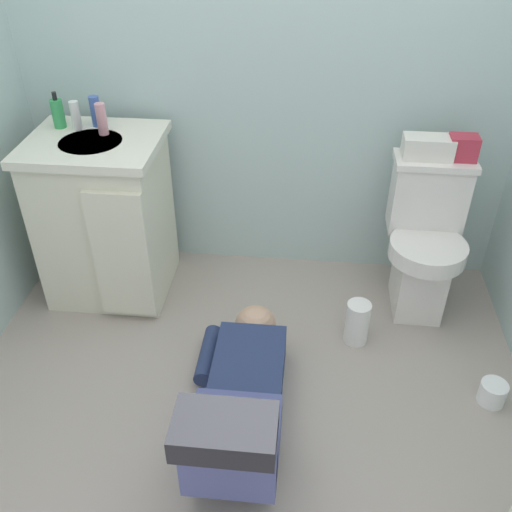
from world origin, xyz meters
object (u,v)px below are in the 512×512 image
(vanity_cabinet, at_px, (106,217))
(bottle_white, at_px, (76,116))
(paper_towel_roll, at_px, (357,323))
(bottle_blue, at_px, (96,111))
(bottle_pink, at_px, (102,119))
(toilet, at_px, (424,240))
(soap_dispenser, at_px, (58,113))
(person_plumber, at_px, (240,402))
(tissue_box, at_px, (428,147))
(faucet, at_px, (100,117))
(toiletry_bag, at_px, (463,148))
(toilet_paper_roll, at_px, (492,393))

(vanity_cabinet, xyz_separation_m, bottle_white, (-0.10, 0.11, 0.47))
(paper_towel_roll, bearing_deg, bottle_blue, 160.33)
(bottle_white, xyz_separation_m, bottle_pink, (0.14, -0.04, 0.00))
(toilet, distance_m, soap_dispenser, 1.80)
(person_plumber, distance_m, tissue_box, 1.37)
(faucet, xyz_separation_m, person_plumber, (0.76, -1.00, -0.69))
(toilet, xyz_separation_m, soap_dispenser, (-1.72, 0.10, 0.52))
(faucet, xyz_separation_m, bottle_blue, (-0.02, 0.01, 0.02))
(toilet, relative_size, soap_dispenser, 4.52)
(faucet, distance_m, tissue_box, 1.49)
(bottle_pink, xyz_separation_m, paper_towel_roll, (1.20, -0.36, -0.78))
(vanity_cabinet, height_order, person_plumber, vanity_cabinet)
(toiletry_bag, height_order, bottle_blue, bottle_blue)
(tissue_box, height_order, toilet_paper_roll, tissue_box)
(bottle_pink, bearing_deg, paper_towel_roll, -16.71)
(bottle_blue, distance_m, toilet_paper_roll, 2.12)
(vanity_cabinet, bearing_deg, person_plumber, -48.38)
(toilet, bearing_deg, person_plumber, -130.90)
(paper_towel_roll, bearing_deg, soap_dispenser, 163.72)
(faucet, height_order, soap_dispenser, soap_dispenser)
(vanity_cabinet, xyz_separation_m, paper_towel_roll, (1.23, -0.29, -0.31))
(toiletry_bag, bearing_deg, soap_dispenser, 179.84)
(toilet, distance_m, toilet_paper_roll, 0.75)
(soap_dispenser, xyz_separation_m, bottle_white, (0.09, -0.02, -0.00))
(tissue_box, xyz_separation_m, toilet_paper_roll, (0.29, -0.72, -0.75))
(paper_towel_roll, bearing_deg, toilet, 46.80)
(bottle_blue, bearing_deg, vanity_cabinet, -80.59)
(person_plumber, relative_size, paper_towel_roll, 4.94)
(soap_dispenser, bearing_deg, tissue_box, -0.18)
(person_plumber, relative_size, toiletry_bag, 8.59)
(person_plumber, xyz_separation_m, bottle_pink, (-0.73, 0.93, 0.71))
(toilet, xyz_separation_m, faucet, (-1.53, 0.12, 0.50))
(vanity_cabinet, bearing_deg, toiletry_bag, 4.23)
(bottle_white, bearing_deg, toilet_paper_roll, -20.66)
(person_plumber, relative_size, soap_dispenser, 6.42)
(person_plumber, distance_m, bottle_white, 1.48)
(toilet, height_order, bottle_blue, bottle_blue)
(toilet, bearing_deg, bottle_pink, 178.49)
(tissue_box, bearing_deg, toilet, -63.57)
(toiletry_bag, distance_m, toilet_paper_roll, 1.05)
(toiletry_bag, relative_size, paper_towel_roll, 0.58)
(toilet, xyz_separation_m, vanity_cabinet, (-1.53, -0.03, 0.05))
(toilet_paper_roll, bearing_deg, bottle_white, 159.34)
(tissue_box, distance_m, bottle_pink, 1.45)
(bottle_blue, bearing_deg, paper_towel_roll, -19.67)
(vanity_cabinet, relative_size, toiletry_bag, 6.61)
(toiletry_bag, xyz_separation_m, bottle_white, (-1.74, -0.01, 0.08))
(toilet, height_order, vanity_cabinet, vanity_cabinet)
(faucet, bearing_deg, bottle_pink, -64.96)
(paper_towel_roll, bearing_deg, vanity_cabinet, 166.75)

